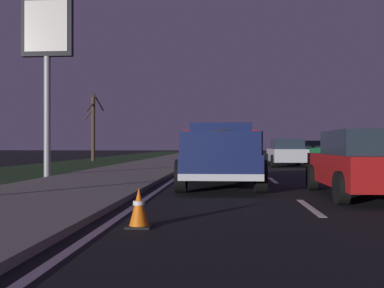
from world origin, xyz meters
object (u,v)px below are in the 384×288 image
object	(u,v)px
traffic_cone_near	(139,208)
sedan_red	(365,163)
pickup_truck	(221,153)
gas_price_sign	(47,42)
bare_tree_far	(93,127)
sedan_silver	(286,152)
sedan_green	(312,150)

from	to	relation	value
traffic_cone_near	sedan_red	bearing A→B (deg)	-46.86
pickup_truck	traffic_cone_near	size ratio (longest dim) A/B	9.37
gas_price_sign	bare_tree_far	world-z (taller)	gas_price_sign
sedan_silver	bare_tree_far	size ratio (longest dim) A/B	0.86
sedan_red	bare_tree_far	bearing A→B (deg)	30.28
sedan_silver	traffic_cone_near	bearing A→B (deg)	166.26
pickup_truck	sedan_green	bearing A→B (deg)	-16.82
sedan_green	traffic_cone_near	size ratio (longest dim) A/B	7.65
pickup_truck	sedan_silver	bearing A→B (deg)	-15.87
gas_price_sign	sedan_silver	bearing A→B (deg)	-45.81
sedan_silver	gas_price_sign	xyz separation A→B (m)	(-9.73, 10.01, 4.21)
sedan_green	pickup_truck	bearing A→B (deg)	163.18
sedan_red	gas_price_sign	xyz separation A→B (m)	(5.45, 9.76, 4.21)
pickup_truck	sedan_silver	xyz separation A→B (m)	(12.68, -3.60, -0.20)
sedan_green	bare_tree_far	distance (m)	17.13
gas_price_sign	bare_tree_far	xyz separation A→B (m)	(16.85, 3.26, -2.44)
sedan_green	traffic_cone_near	bearing A→B (deg)	164.76
sedan_silver	bare_tree_far	bearing A→B (deg)	61.78
sedan_silver	bare_tree_far	distance (m)	15.16
sedan_red	traffic_cone_near	world-z (taller)	sedan_red
pickup_truck	sedan_red	xyz separation A→B (m)	(-2.50, -3.36, -0.20)
pickup_truck	sedan_green	xyz separation A→B (m)	(23.24, -7.02, -0.20)
traffic_cone_near	bare_tree_far	bearing A→B (deg)	17.84
sedan_silver	sedan_red	bearing A→B (deg)	179.06
sedan_green	gas_price_sign	size ratio (longest dim) A/B	0.67
sedan_green	sedan_red	distance (m)	26.00
sedan_red	sedan_silver	world-z (taller)	same
traffic_cone_near	sedan_silver	bearing A→B (deg)	-13.74
gas_price_sign	traffic_cone_near	world-z (taller)	gas_price_sign
pickup_truck	traffic_cone_near	distance (m)	6.84
sedan_green	sedan_silver	size ratio (longest dim) A/B	1.01
sedan_green	sedan_silver	world-z (taller)	same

